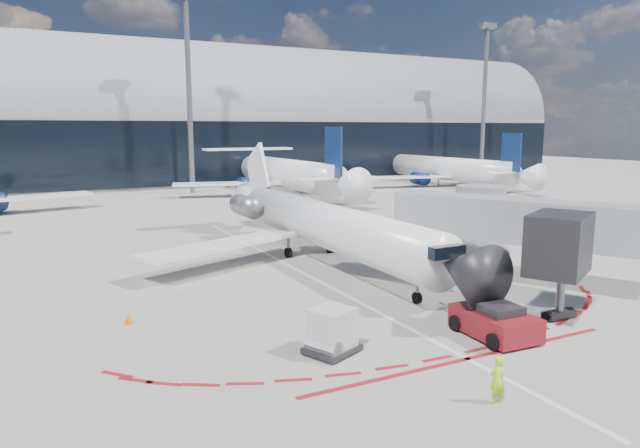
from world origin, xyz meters
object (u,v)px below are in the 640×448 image
uld_container (332,331)px  regional_jet (319,222)px  pushback_tug (495,322)px  ramp_worker (497,380)px

uld_container → regional_jet: bearing=41.6°
regional_jet → uld_container: 15.92m
pushback_tug → ramp_worker: bearing=-130.5°
pushback_tug → regional_jet: bearing=93.3°
regional_jet → ramp_worker: bearing=-101.1°
regional_jet → ramp_worker: size_ratio=19.06×
pushback_tug → ramp_worker: ramp_worker is taller
pushback_tug → uld_container: 6.97m
ramp_worker → uld_container: uld_container is taller
regional_jet → uld_container: size_ratio=12.52×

